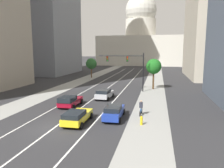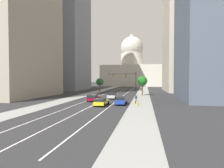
{
  "view_description": "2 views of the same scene",
  "coord_description": "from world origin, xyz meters",
  "px_view_note": "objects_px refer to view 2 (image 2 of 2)",
  "views": [
    {
      "loc": [
        9.53,
        -18.31,
        7.32
      ],
      "look_at": [
        2.92,
        12.85,
        2.39
      ],
      "focal_mm": 34.97,
      "sensor_mm": 36.0,
      "label": 1
    },
    {
      "loc": [
        9.53,
        -29.36,
        4.88
      ],
      "look_at": [
        -0.37,
        22.97,
        3.37
      ],
      "focal_mm": 28.22,
      "sensor_mm": 36.0,
      "label": 2
    }
  ],
  "objects_px": {
    "car_crimson": "(93,98)",
    "car_yellow": "(101,102)",
    "street_tree_mid_left": "(100,82)",
    "street_tree_far_right": "(142,81)",
    "capitol_building": "(132,69)",
    "cyclist": "(136,99)",
    "car_silver": "(113,96)",
    "fire_hydrant": "(137,103)",
    "car_blue": "(121,100)",
    "traffic_signal_mast": "(127,79)"
  },
  "relations": [
    {
      "from": "fire_hydrant",
      "to": "traffic_signal_mast",
      "type": "bearing_deg",
      "value": 101.6
    },
    {
      "from": "car_yellow",
      "to": "fire_hydrant",
      "type": "relative_size",
      "value": 5.15
    },
    {
      "from": "street_tree_far_right",
      "to": "car_silver",
      "type": "bearing_deg",
      "value": -124.65
    },
    {
      "from": "traffic_signal_mast",
      "to": "street_tree_far_right",
      "type": "xyz_separation_m",
      "value": [
        4.32,
        2.84,
        -0.65
      ]
    },
    {
      "from": "street_tree_mid_left",
      "to": "street_tree_far_right",
      "type": "bearing_deg",
      "value": -41.08
    },
    {
      "from": "car_crimson",
      "to": "cyclist",
      "type": "relative_size",
      "value": 2.67
    },
    {
      "from": "traffic_signal_mast",
      "to": "street_tree_far_right",
      "type": "height_order",
      "value": "traffic_signal_mast"
    },
    {
      "from": "cyclist",
      "to": "car_silver",
      "type": "bearing_deg",
      "value": 45.59
    },
    {
      "from": "car_blue",
      "to": "fire_hydrant",
      "type": "xyz_separation_m",
      "value": [
        3.08,
        -1.42,
        -0.33
      ]
    },
    {
      "from": "car_blue",
      "to": "car_yellow",
      "type": "xyz_separation_m",
      "value": [
        -3.33,
        -2.32,
        -0.04
      ]
    },
    {
      "from": "traffic_signal_mast",
      "to": "street_tree_far_right",
      "type": "bearing_deg",
      "value": 33.33
    },
    {
      "from": "car_crimson",
      "to": "street_tree_mid_left",
      "type": "distance_m",
      "value": 31.17
    },
    {
      "from": "street_tree_mid_left",
      "to": "cyclist",
      "type": "bearing_deg",
      "value": -63.67
    },
    {
      "from": "car_blue",
      "to": "street_tree_mid_left",
      "type": "relative_size",
      "value": 0.91
    },
    {
      "from": "car_silver",
      "to": "capitol_building",
      "type": "bearing_deg",
      "value": 3.98
    },
    {
      "from": "car_yellow",
      "to": "street_tree_far_right",
      "type": "relative_size",
      "value": 0.81
    },
    {
      "from": "fire_hydrant",
      "to": "cyclist",
      "type": "relative_size",
      "value": 0.53
    },
    {
      "from": "car_blue",
      "to": "car_silver",
      "type": "bearing_deg",
      "value": 18.36
    },
    {
      "from": "cyclist",
      "to": "fire_hydrant",
      "type": "bearing_deg",
      "value": -169.09
    },
    {
      "from": "capitol_building",
      "to": "fire_hydrant",
      "type": "relative_size",
      "value": 44.59
    },
    {
      "from": "capitol_building",
      "to": "street_tree_mid_left",
      "type": "bearing_deg",
      "value": -97.77
    },
    {
      "from": "street_tree_far_right",
      "to": "street_tree_mid_left",
      "type": "height_order",
      "value": "street_tree_far_right"
    },
    {
      "from": "car_silver",
      "to": "cyclist",
      "type": "relative_size",
      "value": 2.49
    },
    {
      "from": "traffic_signal_mast",
      "to": "street_tree_mid_left",
      "type": "xyz_separation_m",
      "value": [
        -12.54,
        17.54,
        -1.18
      ]
    },
    {
      "from": "cyclist",
      "to": "street_tree_far_right",
      "type": "xyz_separation_m",
      "value": [
        0.95,
        17.46,
        3.44
      ]
    },
    {
      "from": "car_silver",
      "to": "car_crimson",
      "type": "xyz_separation_m",
      "value": [
        -3.32,
        -5.45,
        -0.01
      ]
    },
    {
      "from": "fire_hydrant",
      "to": "car_crimson",
      "type": "bearing_deg",
      "value": 152.0
    },
    {
      "from": "car_blue",
      "to": "car_yellow",
      "type": "distance_m",
      "value": 4.06
    },
    {
      "from": "car_crimson",
      "to": "fire_hydrant",
      "type": "xyz_separation_m",
      "value": [
        9.73,
        -5.18,
        -0.31
      ]
    },
    {
      "from": "car_blue",
      "to": "fire_hydrant",
      "type": "relative_size",
      "value": 5.24
    },
    {
      "from": "capitol_building",
      "to": "car_crimson",
      "type": "relative_size",
      "value": 8.82
    },
    {
      "from": "car_silver",
      "to": "traffic_signal_mast",
      "type": "xyz_separation_m",
      "value": [
        2.73,
        7.35,
        4.15
      ]
    },
    {
      "from": "capitol_building",
      "to": "car_silver",
      "type": "relative_size",
      "value": 9.48
    },
    {
      "from": "car_crimson",
      "to": "cyclist",
      "type": "xyz_separation_m",
      "value": [
        9.42,
        -1.81,
        0.07
      ]
    },
    {
      "from": "car_blue",
      "to": "cyclist",
      "type": "xyz_separation_m",
      "value": [
        2.76,
        1.95,
        0.06
      ]
    },
    {
      "from": "car_yellow",
      "to": "cyclist",
      "type": "relative_size",
      "value": 2.72
    },
    {
      "from": "car_yellow",
      "to": "fire_hydrant",
      "type": "distance_m",
      "value": 6.48
    },
    {
      "from": "car_blue",
      "to": "street_tree_far_right",
      "type": "height_order",
      "value": "street_tree_far_right"
    },
    {
      "from": "car_yellow",
      "to": "cyclist",
      "type": "distance_m",
      "value": 7.44
    },
    {
      "from": "street_tree_far_right",
      "to": "street_tree_mid_left",
      "type": "relative_size",
      "value": 1.1
    },
    {
      "from": "car_silver",
      "to": "fire_hydrant",
      "type": "distance_m",
      "value": 12.41
    },
    {
      "from": "capitol_building",
      "to": "car_crimson",
      "type": "height_order",
      "value": "capitol_building"
    },
    {
      "from": "car_silver",
      "to": "street_tree_mid_left",
      "type": "relative_size",
      "value": 0.81
    },
    {
      "from": "car_crimson",
      "to": "car_yellow",
      "type": "bearing_deg",
      "value": -152.0
    },
    {
      "from": "car_blue",
      "to": "street_tree_mid_left",
      "type": "xyz_separation_m",
      "value": [
        -13.15,
        34.1,
        2.98
      ]
    },
    {
      "from": "car_crimson",
      "to": "fire_hydrant",
      "type": "relative_size",
      "value": 5.06
    },
    {
      "from": "cyclist",
      "to": "traffic_signal_mast",
      "type": "bearing_deg",
      "value": 18.55
    },
    {
      "from": "car_silver",
      "to": "cyclist",
      "type": "distance_m",
      "value": 9.48
    },
    {
      "from": "fire_hydrant",
      "to": "cyclist",
      "type": "bearing_deg",
      "value": 95.36
    },
    {
      "from": "cyclist",
      "to": "car_crimson",
      "type": "bearing_deg",
      "value": 84.66
    }
  ]
}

